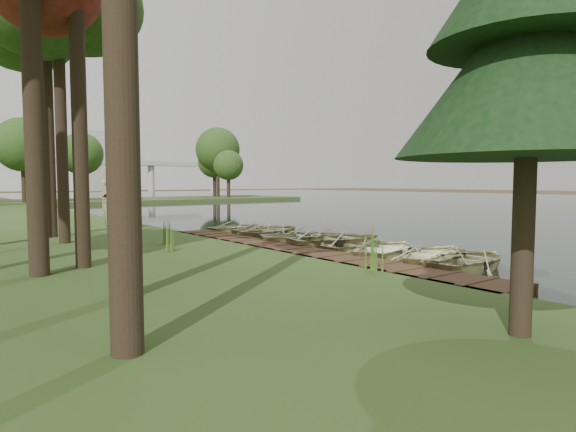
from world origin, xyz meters
TOP-DOWN VIEW (x-y plane):
  - ground at (0.00, 0.00)m, footprint 300.00×300.00m
  - water at (30.00, 20.00)m, footprint 130.00×200.00m
  - boardwalk at (-1.60, 0.00)m, footprint 1.60×16.00m
  - peninsula at (8.00, 50.00)m, footprint 50.00×14.00m
  - far_trees at (4.67, 50.00)m, footprint 45.60×5.60m
  - bridge at (12.31, 120.00)m, footprint 95.90×4.00m
  - building_a at (30.00, 140.00)m, footprint 10.00×8.00m
  - rowboat_0 at (0.85, -5.23)m, footprint 3.77×2.84m
  - rowboat_1 at (0.95, -4.13)m, footprint 4.34×3.73m
  - rowboat_2 at (0.79, -2.20)m, footprint 4.16×3.56m
  - rowboat_3 at (0.88, -0.64)m, footprint 3.17×2.36m
  - rowboat_4 at (1.01, 0.57)m, footprint 4.48×3.58m
  - rowboat_5 at (0.73, 2.03)m, footprint 4.61×4.00m
  - rowboat_6 at (0.96, 3.22)m, footprint 3.36×2.65m
  - rowboat_7 at (1.12, 5.01)m, footprint 4.62×4.01m
  - rowboat_8 at (1.25, 6.14)m, footprint 3.81×3.10m
  - rowboat_9 at (0.88, 7.98)m, footprint 3.52×2.77m
  - stored_rowboat at (-4.86, 9.84)m, footprint 3.51×3.09m
  - tree_4 at (-7.61, 6.50)m, footprint 4.12×4.12m
  - tree_6 at (-7.57, 9.00)m, footprint 4.72×4.72m
  - pine_tree at (-4.72, -9.61)m, footprint 3.80×3.80m
  - reeds_0 at (-2.60, -4.73)m, footprint 0.60×0.60m
  - reeds_1 at (-4.62, 3.96)m, footprint 0.60×0.60m
  - reeds_2 at (-5.27, 2.06)m, footprint 0.60×0.60m
  - reeds_3 at (-4.98, 8.94)m, footprint 0.60×0.60m

SIDE VIEW (x-z plane):
  - ground at x=0.00m, z-range 0.00..0.00m
  - water at x=30.00m, z-range 0.00..0.05m
  - boardwalk at x=-1.60m, z-range 0.00..0.30m
  - peninsula at x=8.00m, z-range 0.00..0.45m
  - rowboat_6 at x=0.96m, z-range 0.05..0.68m
  - rowboat_3 at x=0.88m, z-range 0.05..0.68m
  - rowboat_9 at x=0.88m, z-range 0.05..0.71m
  - rowboat_8 at x=1.25m, z-range 0.05..0.74m
  - rowboat_2 at x=0.79m, z-range 0.05..0.78m
  - rowboat_0 at x=0.85m, z-range 0.05..0.79m
  - rowboat_1 at x=0.95m, z-range 0.05..0.81m
  - rowboat_5 at x=0.73m, z-range 0.05..0.85m
  - rowboat_7 at x=1.12m, z-range 0.05..0.85m
  - rowboat_4 at x=1.01m, z-range 0.05..0.88m
  - stored_rowboat at x=-4.86m, z-range 0.30..0.90m
  - reeds_1 at x=-4.62m, z-range 0.30..1.21m
  - reeds_2 at x=-5.27m, z-range 0.30..1.31m
  - reeds_3 at x=-4.98m, z-range 0.30..1.33m
  - reeds_0 at x=-2.60m, z-range 0.30..1.40m
  - pine_tree at x=-4.72m, z-range 1.13..8.90m
  - far_trees at x=4.67m, z-range 2.03..10.83m
  - bridge at x=12.31m, z-range 2.78..11.38m
  - building_a at x=30.00m, z-range 0.00..18.00m
  - tree_4 at x=-7.61m, z-range 3.74..14.34m
  - tree_6 at x=-7.57m, z-range 4.03..15.69m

